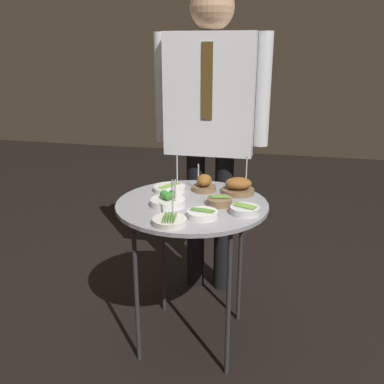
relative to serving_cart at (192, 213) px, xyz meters
name	(u,v)px	position (x,y,z in m)	size (l,w,h in m)	color
ground_plane	(192,337)	(0.00, 0.00, -0.67)	(8.00, 8.00, 0.00)	black
serving_cart	(192,213)	(0.00, 0.00, 0.00)	(0.68, 0.68, 0.72)	#939399
bowl_broccoli_front_center	(168,201)	(-0.09, -0.06, 0.07)	(0.15, 0.15, 0.13)	white
bowl_roast_center	(204,184)	(0.02, 0.18, 0.09)	(0.11, 0.11, 0.13)	brown
bowl_asparagus_mid_left	(203,214)	(0.08, -0.16, 0.07)	(0.13, 0.13, 0.04)	white
bowl_asparagus_mid_right	(170,188)	(-0.14, 0.13, 0.07)	(0.15, 0.15, 0.18)	white
bowl_asparagus_back_right	(220,201)	(0.12, 0.00, 0.07)	(0.11, 0.11, 0.04)	brown
bowl_asparagus_front_right	(170,221)	(-0.03, -0.26, 0.07)	(0.14, 0.14, 0.17)	silver
bowl_roast_back_left	(238,187)	(0.18, 0.17, 0.08)	(0.15, 0.15, 0.18)	brown
bowl_asparagus_near_rim	(245,210)	(0.24, -0.08, 0.07)	(0.12, 0.12, 0.04)	silver
waiter_figure	(211,109)	(-0.02, 0.52, 0.39)	(0.62, 0.23, 1.68)	black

